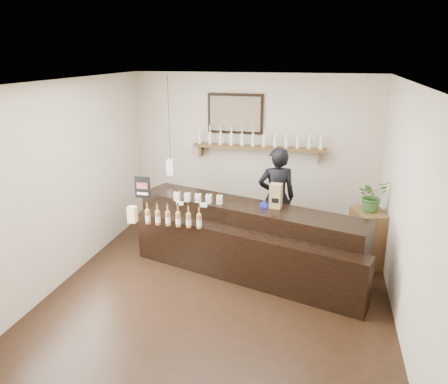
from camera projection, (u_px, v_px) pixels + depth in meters
name	position (u px, v px, depth m)	size (l,w,h in m)	color
ground	(222.00, 286.00, 6.14)	(5.00, 5.00, 0.00)	black
room_shell	(222.00, 169.00, 5.62)	(5.00, 5.00, 5.00)	beige
back_wall_decor	(245.00, 133.00, 7.83)	(2.66, 0.96, 1.69)	brown
counter	(246.00, 241.00, 6.48)	(3.57, 1.94, 1.15)	black
promo_sign	(142.00, 187.00, 6.69)	(0.24, 0.03, 0.34)	black
paper_bag	(276.00, 196.00, 6.26)	(0.18, 0.15, 0.36)	olive
tape_dispenser	(264.00, 205.00, 6.33)	(0.12, 0.06, 0.10)	#1925B5
side_cabinet	(367.00, 237.00, 6.69)	(0.59, 0.69, 0.86)	brown
potted_plant	(372.00, 196.00, 6.48)	(0.43, 0.38, 0.48)	#356127
shopkeeper	(277.00, 191.00, 7.16)	(0.70, 0.46, 1.92)	black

